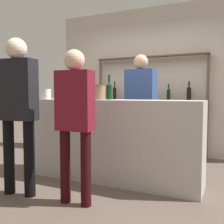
# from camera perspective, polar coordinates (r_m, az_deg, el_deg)

# --- Properties ---
(ground_plane) EXTENTS (16.00, 16.00, 0.00)m
(ground_plane) POSITION_cam_1_polar(r_m,az_deg,el_deg) (3.63, 0.00, -14.59)
(ground_plane) COLOR brown
(bar_counter) EXTENTS (2.34, 0.51, 1.08)m
(bar_counter) POSITION_cam_1_polar(r_m,az_deg,el_deg) (3.50, 0.00, -6.19)
(bar_counter) COLOR #B7B2AD
(bar_counter) RESTS_ON ground_plane
(back_wall) EXTENTS (3.94, 0.12, 2.80)m
(back_wall) POSITION_cam_1_polar(r_m,az_deg,el_deg) (5.19, 8.76, 6.65)
(back_wall) COLOR beige
(back_wall) RESTS_ON ground_plane
(back_shelf) EXTENTS (2.13, 0.18, 1.86)m
(back_shelf) POSITION_cam_1_polar(r_m,az_deg,el_deg) (5.01, 8.19, 4.76)
(back_shelf) COLOR brown
(back_shelf) RESTS_ON ground_plane
(counter_bottle_0) EXTENTS (0.08, 0.08, 0.31)m
(counter_bottle_0) POSITION_cam_1_polar(r_m,az_deg,el_deg) (3.72, -10.96, 4.62)
(counter_bottle_0) COLOR silver
(counter_bottle_0) RESTS_ON bar_counter
(counter_bottle_1) EXTENTS (0.08, 0.08, 0.33)m
(counter_bottle_1) POSITION_cam_1_polar(r_m,az_deg,el_deg) (3.57, -0.61, 4.76)
(counter_bottle_1) COLOR black
(counter_bottle_1) RESTS_ON bar_counter
(counter_bottle_2) EXTENTS (0.08, 0.08, 0.35)m
(counter_bottle_2) POSITION_cam_1_polar(r_m,az_deg,el_deg) (3.61, -6.05, 4.85)
(counter_bottle_2) COLOR black
(counter_bottle_2) RESTS_ON bar_counter
(wine_glass) EXTENTS (0.07, 0.07, 0.15)m
(wine_glass) POSITION_cam_1_polar(r_m,az_deg,el_deg) (3.86, -10.02, 4.40)
(wine_glass) COLOR silver
(wine_glass) RESTS_ON bar_counter
(ice_bucket) EXTENTS (0.18, 0.18, 0.20)m
(ice_bucket) POSITION_cam_1_polar(r_m,az_deg,el_deg) (3.53, -2.84, 4.31)
(ice_bucket) COLOR #846647
(ice_bucket) RESTS_ON bar_counter
(cork_jar) EXTENTS (0.14, 0.14, 0.14)m
(cork_jar) POSITION_cam_1_polar(r_m,az_deg,el_deg) (3.88, -14.15, 3.79)
(cork_jar) COLOR silver
(cork_jar) RESTS_ON bar_counter
(customer_left) EXTENTS (0.45, 0.24, 1.78)m
(customer_left) POSITION_cam_1_polar(r_m,az_deg,el_deg) (3.13, -19.85, 1.85)
(customer_left) COLOR black
(customer_left) RESTS_ON ground_plane
(server_behind_counter) EXTENTS (0.51, 0.27, 1.78)m
(server_behind_counter) POSITION_cam_1_polar(r_m,az_deg,el_deg) (4.22, 6.23, 2.38)
(server_behind_counter) COLOR #121C33
(server_behind_counter) RESTS_ON ground_plane
(customer_center) EXTENTS (0.39, 0.21, 1.61)m
(customer_center) POSITION_cam_1_polar(r_m,az_deg,el_deg) (2.72, -8.08, -0.32)
(customer_center) COLOR black
(customer_center) RESTS_ON ground_plane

